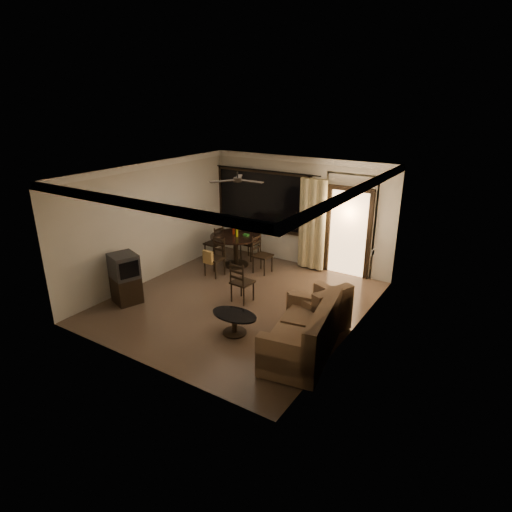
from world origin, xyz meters
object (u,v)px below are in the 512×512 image
Objects in this scene: dining_chair_south at (214,264)px; side_chair at (242,289)px; sofa at (305,337)px; coffee_table at (235,320)px; tv_cabinet at (125,278)px; dining_chair_north at (249,249)px; armchair at (321,311)px; dining_table at (236,242)px; dining_chair_west at (214,249)px; dining_chair_east at (262,262)px.

dining_chair_south reaches higher than side_chair.
sofa reaches higher than coffee_table.
tv_cabinet reaches higher than side_chair.
armchair is at bearing 146.54° from dining_chair_north.
sofa is (3.41, -2.83, -0.26)m from dining_table.
sofa is at bearing 21.74° from tv_cabinet.
dining_chair_west is 0.49× the size of sofa.
dining_chair_west is 1.04× the size of coffee_table.
dining_table reaches higher than dining_chair_south.
dining_chair_west reaches higher than side_chair.
dining_table is 3.48m from coffee_table.
side_chair reaches higher than coffee_table.
dining_chair_east is 1.70m from side_chair.
dining_chair_east is 0.87× the size of tv_cabinet.
coffee_table is (1.12, -2.80, -0.01)m from dining_chair_east.
dining_chair_west is 1.00× the size of dining_chair_east.
tv_cabinet reaches higher than coffee_table.
sofa reaches higher than dining_chair_north.
dining_chair_east is at bearing 145.49° from dining_chair_north.
dining_chair_east is (1.58, -0.09, 0.00)m from dining_chair_west.
dining_chair_south is 2.29m from tv_cabinet.
dining_chair_north reaches higher than coffee_table.
tv_cabinet is at bearing 37.08° from side_chair.
side_chair is at bearing -51.53° from dining_table.
dining_chair_south and dining_chair_north have the same top height.
dining_chair_west is at bearing 135.53° from sofa.
dining_table is at bearing 124.50° from coffee_table.
dining_chair_west is 1.00× the size of dining_chair_north.
dining_chair_north reaches higher than side_chair.
dining_chair_south reaches higher than coffee_table.
dining_chair_west is 5.05m from sofa.
dining_table is at bearing -47.24° from side_chair.
armchair is at bearing -179.93° from side_chair.
dining_chair_west is (-0.75, 0.05, -0.36)m from dining_table.
side_chair is at bearing 141.09° from sofa.
dining_table is 3.11m from tv_cabinet.
dining_table is 1.38× the size of dining_chair_south.
armchair is at bearing 68.21° from dining_chair_west.
dining_chair_north is at bearing 124.95° from sofa.
dining_chair_south is 1.00× the size of dining_chair_north.
sofa is at bearing -39.70° from dining_table.
dining_chair_west is 1.14m from dining_chair_south.
dining_table is 1.38× the size of dining_chair_east.
coffee_table is at bearing 171.10° from sofa.
dining_chair_south is 3.98m from sofa.
armchair is (3.98, -1.86, 0.09)m from dining_chair_west.
armchair is at bearing -29.26° from dining_table.
dining_table is at bearing 89.93° from dining_chair_east.
dining_chair_west is at bearing 176.59° from armchair.
dining_chair_south is 1.01× the size of side_chair.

